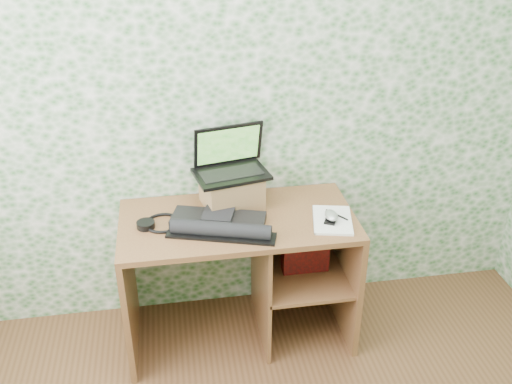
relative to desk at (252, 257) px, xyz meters
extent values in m
plane|color=silver|center=(-0.08, 0.28, 0.82)|extent=(3.50, 0.00, 3.50)
cube|color=brown|center=(-0.08, -0.03, 0.25)|extent=(1.20, 0.60, 0.03)
cube|color=brown|center=(-0.66, -0.03, -0.12)|extent=(0.03, 0.60, 0.72)
cube|color=brown|center=(0.51, -0.03, -0.12)|extent=(0.03, 0.60, 0.72)
cube|color=brown|center=(0.04, -0.03, -0.12)|extent=(0.02, 0.56, 0.72)
cube|color=brown|center=(0.27, -0.03, -0.10)|extent=(0.46, 0.56, 0.02)
cube|color=brown|center=(0.28, 0.26, -0.12)|extent=(0.48, 0.02, 0.72)
cube|color=olive|center=(-0.09, 0.12, 0.36)|extent=(0.33, 0.30, 0.17)
cube|color=black|center=(-0.09, 0.12, 0.45)|extent=(0.41, 0.32, 0.02)
cube|color=black|center=(-0.09, 0.11, 0.46)|extent=(0.34, 0.20, 0.00)
cube|color=black|center=(-0.09, 0.22, 0.57)|extent=(0.37, 0.13, 0.23)
cube|color=#1B5919|center=(-0.09, 0.21, 0.57)|extent=(0.33, 0.11, 0.19)
cube|color=black|center=(-0.18, -0.05, 0.29)|extent=(0.50, 0.30, 0.04)
cube|color=black|center=(-0.18, -0.05, 0.30)|extent=(0.19, 0.19, 0.06)
cylinder|color=black|center=(-0.18, -0.18, 0.31)|extent=(0.49, 0.22, 0.07)
cube|color=black|center=(-0.18, -0.18, 0.28)|extent=(0.54, 0.26, 0.01)
torus|color=black|center=(-0.45, -0.02, 0.28)|extent=(0.22, 0.22, 0.02)
cylinder|color=black|center=(-0.54, -0.04, 0.28)|extent=(0.09, 0.09, 0.03)
cylinder|color=black|center=(-0.37, -0.01, 0.28)|extent=(0.09, 0.09, 0.03)
cube|color=white|center=(0.39, -0.13, 0.28)|extent=(0.25, 0.31, 0.01)
ellipsoid|color=#B8B8BB|center=(0.38, -0.14, 0.30)|extent=(0.10, 0.12, 0.04)
cylinder|color=black|center=(0.42, -0.10, 0.29)|extent=(0.09, 0.12, 0.01)
cube|color=maroon|center=(0.29, -0.03, 0.06)|extent=(0.25, 0.08, 0.30)
camera|label=1|loc=(-0.39, -2.49, 1.78)|focal=40.00mm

